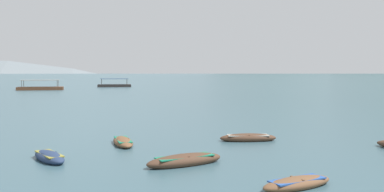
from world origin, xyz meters
The scene contains 10 objects.
ground_plane centered at (0.00, 1500.00, 0.00)m, with size 6000.00×6000.00×0.00m, color #385660.
mountain_1 centered at (-662.71, 1724.91, 203.13)m, with size 1667.09×1667.09×406.27m, color slate.
mountain_2 centered at (247.36, 1708.02, 148.08)m, with size 947.34×947.34×296.16m, color #4C5B56.
rowboat_2 centered at (3.52, 10.67, 0.15)m, with size 3.15×2.50×0.48m.
rowboat_4 centered at (-0.84, 14.02, 0.20)m, with size 3.78×2.99×0.63m.
rowboat_5 centered at (-4.82, 18.93, 0.15)m, with size 2.18×3.49×0.49m.
rowboat_6 centered at (-7.35, 14.56, 0.17)m, with size 2.74×2.95×0.53m.
rowboat_7 centered at (2.53, 20.61, 0.18)m, with size 3.58×1.53×0.57m.
ferry_0 centered at (-27.76, 107.80, 0.45)m, with size 9.60×5.07×2.54m.
ferry_1 centered at (-40.30, 88.11, 0.45)m, with size 10.76×6.41×2.54m.
Camera 1 is at (0.53, -4.03, 4.20)m, focal length 37.85 mm.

